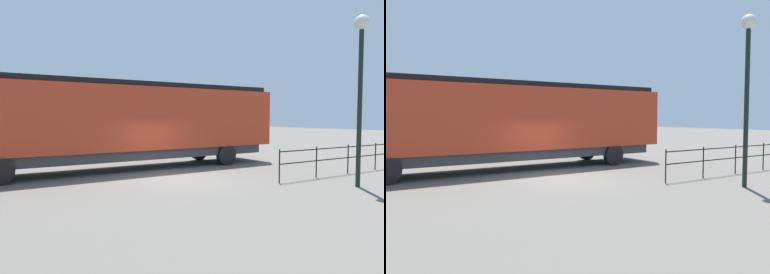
{
  "view_description": "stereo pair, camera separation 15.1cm",
  "coord_description": "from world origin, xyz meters",
  "views": [
    {
      "loc": [
        12.51,
        -7.03,
        2.52
      ],
      "look_at": [
        1.36,
        -0.03,
        1.78
      ],
      "focal_mm": 33.03,
      "sensor_mm": 36.0,
      "label": 1
    },
    {
      "loc": [
        12.59,
        -6.9,
        2.52
      ],
      "look_at": [
        1.36,
        -0.03,
        1.78
      ],
      "focal_mm": 33.03,
      "sensor_mm": 36.0,
      "label": 2
    }
  ],
  "objects": [
    {
      "name": "ground_plane",
      "position": [
        0.0,
        0.0,
        0.0
      ],
      "size": [
        120.0,
        120.0,
        0.0
      ],
      "primitive_type": "plane",
      "color": "#666059"
    },
    {
      "name": "platform_fence",
      "position": [
        2.91,
        8.32,
        0.84
      ],
      "size": [
        0.05,
        10.79,
        1.3
      ],
      "color": "black",
      "rests_on": "ground_plane"
    },
    {
      "name": "lamp_post",
      "position": [
        4.96,
        4.82,
        4.36
      ],
      "size": [
        0.53,
        0.53,
        6.14
      ],
      "color": "black",
      "rests_on": "ground_plane"
    },
    {
      "name": "locomotive",
      "position": [
        -3.53,
        -0.44,
        2.34
      ],
      "size": [
        2.94,
        16.49,
        4.17
      ],
      "color": "red",
      "rests_on": "ground_plane"
    }
  ]
}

